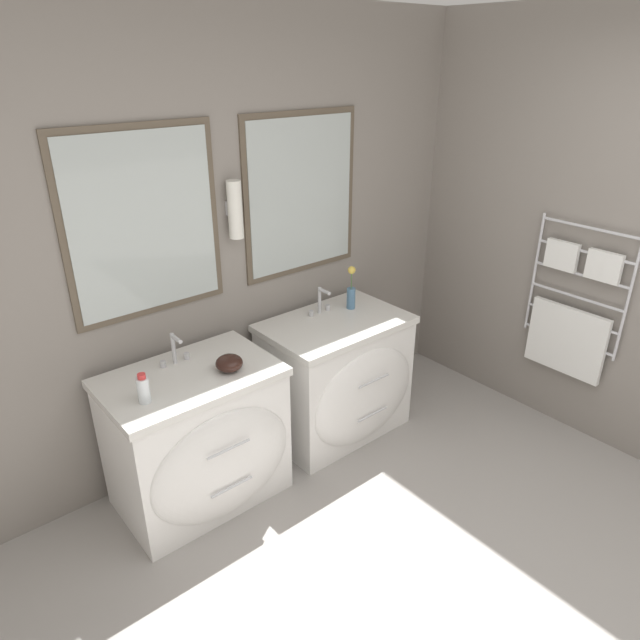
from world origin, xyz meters
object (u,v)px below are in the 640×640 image
object	(u,v)px
vanity_right	(339,378)
amenity_bowl	(229,363)
vanity_left	(200,440)
toiletry_bottle	(143,389)
flower_vase	(351,292)

from	to	relation	value
vanity_right	amenity_bowl	size ratio (longest dim) A/B	6.30
vanity_left	toiletry_bottle	world-z (taller)	toiletry_bottle
toiletry_bottle	amenity_bowl	world-z (taller)	toiletry_bottle
toiletry_bottle	flower_vase	distance (m)	1.52
toiletry_bottle	flower_vase	bearing A→B (deg)	6.87
amenity_bowl	flower_vase	distance (m)	1.06
vanity_left	vanity_right	distance (m)	1.02
toiletry_bottle	flower_vase	world-z (taller)	flower_vase
vanity_left	amenity_bowl	xyz separation A→B (m)	(0.18, -0.06, 0.44)
vanity_right	amenity_bowl	bearing A→B (deg)	-175.67
vanity_right	toiletry_bottle	size ratio (longest dim) A/B	5.90
vanity_right	amenity_bowl	distance (m)	0.94
flower_vase	vanity_right	bearing A→B (deg)	-149.41
flower_vase	amenity_bowl	bearing A→B (deg)	-169.91
vanity_left	vanity_right	xyz separation A→B (m)	(1.02, 0.00, 0.00)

